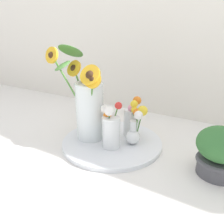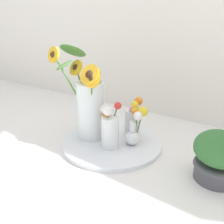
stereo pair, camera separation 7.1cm
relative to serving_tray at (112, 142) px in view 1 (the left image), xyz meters
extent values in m
plane|color=silver|center=(-0.02, -0.12, -0.01)|extent=(6.00, 6.00, 0.00)
cylinder|color=silver|center=(0.00, 0.00, 0.00)|extent=(0.43, 0.43, 0.02)
cylinder|color=silver|center=(-0.10, -0.02, 0.13)|extent=(0.12, 0.12, 0.24)
torus|color=silver|center=(-0.10, -0.02, 0.25)|extent=(0.12, 0.12, 0.01)
cylinder|color=#4C8438|center=(-0.07, -0.06, 0.16)|extent=(0.05, 0.03, 0.24)
cylinder|color=gold|center=(-0.05, -0.07, 0.28)|extent=(0.08, 0.04, 0.07)
sphere|color=#382314|center=(-0.05, -0.07, 0.28)|extent=(0.03, 0.03, 0.03)
cylinder|color=#4C8438|center=(-0.07, -0.06, 0.17)|extent=(0.02, 0.02, 0.25)
cylinder|color=gold|center=(-0.06, -0.06, 0.30)|extent=(0.09, 0.06, 0.08)
sphere|color=#382314|center=(-0.06, -0.06, 0.30)|extent=(0.04, 0.04, 0.04)
cylinder|color=#4C8438|center=(-0.13, -0.01, 0.17)|extent=(0.09, 0.02, 0.27)
cylinder|color=gold|center=(-0.17, -0.02, 0.31)|extent=(0.09, 0.05, 0.08)
sphere|color=#382314|center=(-0.17, -0.02, 0.31)|extent=(0.03, 0.03, 0.03)
cylinder|color=#4C8438|center=(-0.15, -0.05, 0.21)|extent=(0.10, 0.10, 0.29)
cylinder|color=gold|center=(-0.21, -0.11, 0.37)|extent=(0.08, 0.03, 0.08)
sphere|color=#382314|center=(-0.21, -0.11, 0.37)|extent=(0.03, 0.03, 0.03)
cylinder|color=#4C8438|center=(-0.10, -0.02, 0.17)|extent=(0.01, 0.03, 0.24)
cylinder|color=gold|center=(-0.10, 0.00, 0.29)|extent=(0.07, 0.05, 0.06)
sphere|color=#382314|center=(-0.10, 0.00, 0.29)|extent=(0.03, 0.03, 0.03)
ellipsoid|color=#477F38|center=(-0.18, -0.08, 0.33)|extent=(0.13, 0.15, 0.05)
ellipsoid|color=#477F38|center=(-0.19, -0.02, 0.38)|extent=(0.07, 0.14, 0.09)
cylinder|color=white|center=(0.03, -0.05, 0.07)|extent=(0.07, 0.07, 0.13)
cylinder|color=#427533|center=(0.01, -0.05, 0.09)|extent=(0.03, 0.02, 0.10)
sphere|color=orange|center=(0.00, -0.04, 0.14)|extent=(0.03, 0.03, 0.03)
cylinder|color=#427533|center=(0.02, -0.03, 0.11)|extent=(0.03, 0.04, 0.13)
sphere|color=red|center=(0.04, -0.01, 0.18)|extent=(0.03, 0.03, 0.03)
cylinder|color=#427533|center=(0.02, -0.06, 0.10)|extent=(0.01, 0.01, 0.13)
sphere|color=white|center=(0.02, -0.06, 0.17)|extent=(0.04, 0.04, 0.04)
cylinder|color=#427533|center=(0.00, -0.04, 0.11)|extent=(0.03, 0.02, 0.11)
sphere|color=white|center=(-0.01, -0.03, 0.16)|extent=(0.03, 0.03, 0.03)
sphere|color=white|center=(0.09, 0.02, 0.04)|extent=(0.06, 0.06, 0.06)
cylinder|color=white|center=(0.09, 0.02, 0.09)|extent=(0.03, 0.03, 0.04)
cylinder|color=#427533|center=(0.10, 0.04, 0.09)|extent=(0.01, 0.03, 0.09)
sphere|color=orange|center=(0.09, 0.05, 0.14)|extent=(0.03, 0.03, 0.03)
cylinder|color=#427533|center=(0.10, 0.03, 0.09)|extent=(0.02, 0.01, 0.10)
sphere|color=white|center=(0.11, 0.03, 0.14)|extent=(0.04, 0.04, 0.04)
cylinder|color=#427533|center=(0.11, 0.04, 0.09)|extent=(0.02, 0.04, 0.12)
sphere|color=yellow|center=(0.11, 0.06, 0.15)|extent=(0.04, 0.04, 0.04)
cylinder|color=white|center=(0.05, 0.09, 0.07)|extent=(0.07, 0.07, 0.12)
cylinder|color=#427533|center=(0.05, 0.07, 0.11)|extent=(0.03, 0.02, 0.12)
sphere|color=yellow|center=(0.07, 0.07, 0.17)|extent=(0.03, 0.03, 0.03)
cylinder|color=#427533|center=(0.05, 0.09, 0.09)|extent=(0.01, 0.02, 0.10)
sphere|color=pink|center=(0.05, 0.08, 0.14)|extent=(0.03, 0.03, 0.03)
cylinder|color=#427533|center=(0.06, 0.10, 0.11)|extent=(0.02, 0.02, 0.13)
sphere|color=orange|center=(0.06, 0.11, 0.17)|extent=(0.04, 0.04, 0.04)
cylinder|color=#427533|center=(0.06, 0.08, 0.09)|extent=(0.03, 0.03, 0.11)
sphere|color=yellow|center=(0.07, 0.06, 0.14)|extent=(0.03, 0.03, 0.03)
cylinder|color=#4C4C51|center=(0.42, 0.00, 0.02)|extent=(0.13, 0.13, 0.06)
torus|color=#4C4C51|center=(0.42, 0.00, 0.04)|extent=(0.14, 0.14, 0.02)
ellipsoid|color=#336B33|center=(0.42, 0.00, 0.11)|extent=(0.16, 0.16, 0.12)
camera|label=1|loc=(0.43, -0.73, 0.46)|focal=35.00mm
camera|label=2|loc=(0.49, -0.69, 0.46)|focal=35.00mm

